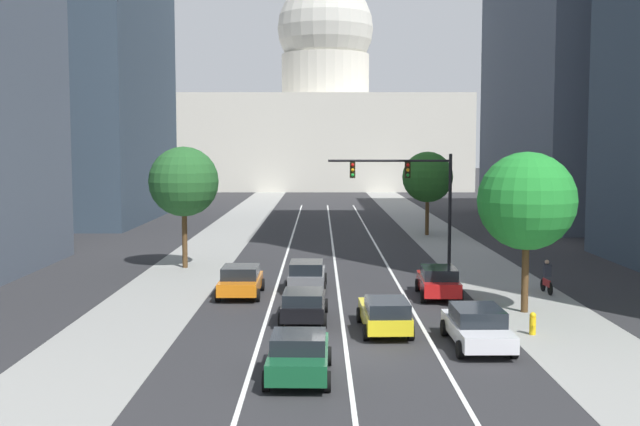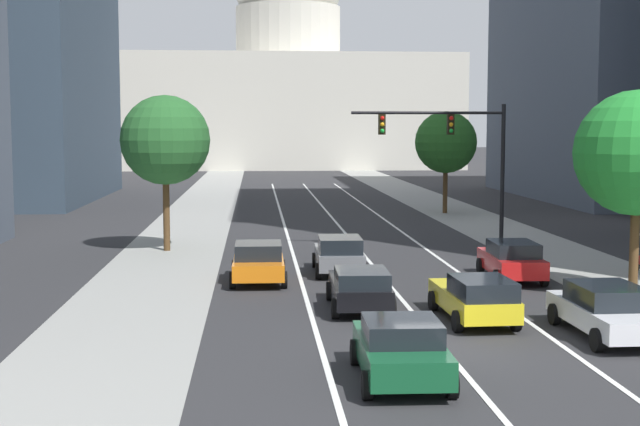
{
  "view_description": "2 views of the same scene",
  "coord_description": "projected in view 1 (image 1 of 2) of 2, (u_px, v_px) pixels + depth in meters",
  "views": [
    {
      "loc": [
        -0.95,
        -26.67,
        7.43
      ],
      "look_at": [
        -0.97,
        25.15,
        2.93
      ],
      "focal_mm": 42.98,
      "sensor_mm": 36.0,
      "label": 1
    },
    {
      "loc": [
        -4.98,
        -22.56,
        5.9
      ],
      "look_at": [
        -2.47,
        11.92,
        2.55
      ],
      "focal_mm": 49.6,
      "sensor_mm": 36.0,
      "label": 2
    }
  ],
  "objects": [
    {
      "name": "car_orange",
      "position": [
        241.0,
        281.0,
        38.05
      ],
      "size": [
        2.14,
        4.19,
        1.53
      ],
      "rotation": [
        0.0,
        0.0,
        1.57
      ],
      "color": "orange",
      "rests_on": "ground"
    },
    {
      "name": "street_tree_mid_left",
      "position": [
        184.0,
        182.0,
        46.62
      ],
      "size": [
        4.27,
        4.27,
        7.44
      ],
      "color": "#51381E",
      "rests_on": "ground"
    },
    {
      "name": "street_tree_near_right",
      "position": [
        428.0,
        177.0,
        64.13
      ],
      "size": [
        4.26,
        4.26,
        7.03
      ],
      "color": "#51381E",
      "rests_on": "ground"
    },
    {
      "name": "traffic_signal_mast",
      "position": [
        413.0,
        186.0,
        45.72
      ],
      "size": [
        7.41,
        0.39,
        7.01
      ],
      "color": "black",
      "rests_on": "ground"
    },
    {
      "name": "sidewalk_left",
      "position": [
        222.0,
        238.0,
        62.09
      ],
      "size": [
        4.87,
        130.0,
        0.01
      ],
      "primitive_type": "cube",
      "color": "gray",
      "rests_on": "ground"
    },
    {
      "name": "office_tower_far_right",
      "position": [
        605.0,
        70.0,
        75.66
      ],
      "size": [
        19.01,
        29.35,
        29.87
      ],
      "color": "#4C5666",
      "rests_on": "ground"
    },
    {
      "name": "lane_stripe_center",
      "position": [
        334.0,
        256.0,
        52.12
      ],
      "size": [
        0.16,
        90.0,
        0.01
      ],
      "primitive_type": "cube",
      "color": "white",
      "rests_on": "ground"
    },
    {
      "name": "car_black",
      "position": [
        304.0,
        304.0,
        32.6
      ],
      "size": [
        2.08,
        4.39,
        1.42
      ],
      "rotation": [
        0.0,
        0.0,
        1.55
      ],
      "color": "black",
      "rests_on": "ground"
    },
    {
      "name": "car_red",
      "position": [
        439.0,
        281.0,
        37.78
      ],
      "size": [
        2.13,
        4.36,
        1.53
      ],
      "rotation": [
        0.0,
        0.0,
        1.53
      ],
      "color": "red",
      "rests_on": "ground"
    },
    {
      "name": "lane_stripe_right",
      "position": [
        382.0,
        256.0,
        52.12
      ],
      "size": [
        0.16,
        90.0,
        0.01
      ],
      "primitive_type": "cube",
      "color": "white",
      "rests_on": "ground"
    },
    {
      "name": "office_tower_far_left",
      "position": [
        79.0,
        7.0,
        76.69
      ],
      "size": [
        14.84,
        26.6,
        42.79
      ],
      "color": "#334251",
      "rests_on": "ground"
    },
    {
      "name": "car_yellow",
      "position": [
        385.0,
        314.0,
        30.59
      ],
      "size": [
        2.06,
        4.58,
        1.48
      ],
      "rotation": [
        0.0,
        0.0,
        1.6
      ],
      "color": "yellow",
      "rests_on": "ground"
    },
    {
      "name": "sidewalk_right",
      "position": [
        442.0,
        238.0,
        62.08
      ],
      "size": [
        4.87,
        130.0,
        0.01
      ],
      "primitive_type": "cube",
      "color": "gray",
      "rests_on": "ground"
    },
    {
      "name": "street_tree_mid_right",
      "position": [
        527.0,
        201.0,
        34.01
      ],
      "size": [
        4.39,
        4.39,
        7.22
      ],
      "color": "#51381E",
      "rests_on": "ground"
    },
    {
      "name": "car_green",
      "position": [
        299.0,
        355.0,
        24.58
      ],
      "size": [
        2.15,
        4.23,
        1.49
      ],
      "rotation": [
        0.0,
        0.0,
        1.55
      ],
      "color": "#14512D",
      "rests_on": "ground"
    },
    {
      "name": "car_gray",
      "position": [
        307.0,
        274.0,
        39.76
      ],
      "size": [
        2.1,
        4.2,
        1.55
      ],
      "rotation": [
        0.0,
        0.0,
        1.55
      ],
      "color": "slate",
      "rests_on": "ground"
    },
    {
      "name": "cyclist",
      "position": [
        547.0,
        277.0,
        38.74
      ],
      "size": [
        0.38,
        1.7,
        1.72
      ],
      "rotation": [
        0.0,
        0.0,
        1.63
      ],
      "color": "black",
      "rests_on": "ground"
    },
    {
      "name": "ground_plane",
      "position": [
        331.0,
        232.0,
        67.07
      ],
      "size": [
        400.0,
        400.0,
        0.0
      ],
      "primitive_type": "plane",
      "color": "#2B2B2D"
    },
    {
      "name": "fire_hydrant",
      "position": [
        533.0,
        323.0,
        30.24
      ],
      "size": [
        0.26,
        0.35,
        0.91
      ],
      "color": "yellow",
      "rests_on": "ground"
    },
    {
      "name": "car_white",
      "position": [
        477.0,
        326.0,
        28.47
      ],
      "size": [
        2.16,
        4.8,
        1.48
      ],
      "rotation": [
        0.0,
        0.0,
        1.58
      ],
      "color": "silver",
      "rests_on": "ground"
    },
    {
      "name": "capitol_building",
      "position": [
        326.0,
        118.0,
        136.79
      ],
      "size": [
        48.75,
        26.19,
        38.1
      ],
      "color": "beige",
      "rests_on": "ground"
    },
    {
      "name": "lane_stripe_left",
      "position": [
        286.0,
        256.0,
        52.12
      ],
      "size": [
        0.16,
        90.0,
        0.01
      ],
      "primitive_type": "cube",
      "color": "white",
      "rests_on": "ground"
    }
  ]
}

